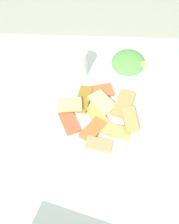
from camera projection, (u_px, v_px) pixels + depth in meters
ground_plane at (86, 191)px, 1.68m from camera, size 6.00×6.00×0.00m
dining_table at (85, 126)px, 1.18m from camera, size 1.16×0.94×0.71m
pide_platter at (97, 116)px, 1.10m from camera, size 0.34×0.34×0.05m
salad_plate_greens at (128, 63)px, 1.27m from camera, size 0.21×0.21×0.05m
soda_can at (79, 64)px, 1.20m from camera, size 0.09×0.09×0.12m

